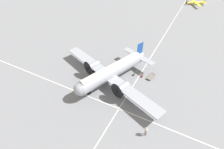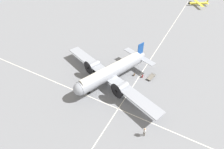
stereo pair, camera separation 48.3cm
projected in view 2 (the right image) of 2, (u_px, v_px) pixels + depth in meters
The scene contains 9 objects.
ground_plane at pixel (112, 81), 35.11m from camera, with size 300.00×300.00×0.00m, color slate.
apron_line_eastwest at pixel (132, 88), 33.52m from camera, with size 120.00×0.16×0.01m.
apron_line_northsouth at pixel (97, 100), 31.21m from camera, with size 0.16×120.00×0.01m.
airliner_main at pixel (110, 72), 33.33m from camera, with size 17.16×24.29×5.60m.
crew_foreground at pixel (145, 131), 25.18m from camera, with size 0.40×0.48×1.71m.
suitcase_near_door at pixel (142, 76), 35.77m from camera, with size 0.51×0.18×0.53m.
suitcase_upright_spare at pixel (134, 75), 36.15m from camera, with size 0.42×0.18×0.52m.
baggage_cart at pixel (151, 77), 35.57m from camera, with size 2.35×1.33×0.56m.
light_aircraft_distant at pixel (198, 3), 69.17m from camera, with size 9.76×7.69×2.03m.
Camera 2 is at (22.96, 12.49, 23.48)m, focal length 28.00 mm.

